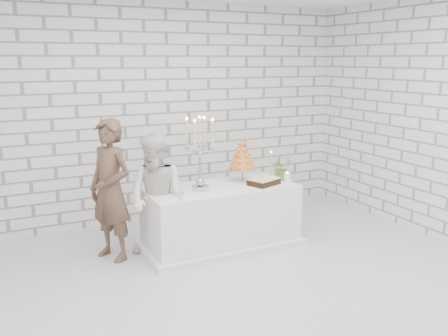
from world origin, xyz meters
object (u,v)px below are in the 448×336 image
candelabra (200,154)px  croquembouche (242,160)px  cake_table (221,217)px  bride (158,198)px  groom (111,190)px

candelabra → croquembouche: size_ratio=1.65×
cake_table → bride: bearing=-178.2°
bride → candelabra: (0.52, -0.01, 0.46)m
cake_table → groom: size_ratio=1.12×
candelabra → groom: bearing=164.8°
cake_table → candelabra: (-0.28, -0.03, 0.81)m
cake_table → bride: 0.87m
bride → croquembouche: size_ratio=2.73×
groom → candelabra: 1.08m
cake_table → croquembouche: 0.74m
bride → croquembouche: 1.20m
bride → cake_table: bearing=53.5°
groom → croquembouche: (1.62, -0.10, 0.21)m
bride → candelabra: size_ratio=1.66×
croquembouche → cake_table: bearing=-160.3°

